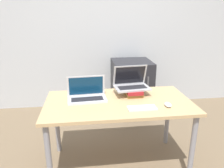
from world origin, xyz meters
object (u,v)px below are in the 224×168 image
wireless_keyboard (142,108)px  laptop_on_books (131,83)px  mouse (168,105)px  laptop_left (87,95)px  mini_fridge (131,87)px  book_stack (133,92)px

wireless_keyboard → laptop_on_books: bearing=93.2°
laptop_on_books → mouse: size_ratio=3.80×
laptop_left → wireless_keyboard: bearing=-30.8°
laptop_left → laptop_on_books: size_ratio=1.04×
laptop_on_books → wireless_keyboard: 0.39m
laptop_left → mini_fridge: bearing=58.5°
book_stack → mini_fridge: size_ratio=0.28×
laptop_left → mouse: bearing=-20.6°
book_stack → mini_fridge: (0.22, 1.11, -0.34)m
laptop_on_books → wireless_keyboard: size_ratio=1.43×
wireless_keyboard → mini_fridge: (0.22, 1.45, -0.31)m
laptop_left → wireless_keyboard: size_ratio=1.49×
book_stack → laptop_on_books: 0.09m
book_stack → laptop_on_books: size_ratio=0.63×
laptop_left → mini_fridge: size_ratio=0.47×
book_stack → mini_fridge: mini_fridge is taller
wireless_keyboard → mini_fridge: size_ratio=0.31×
book_stack → mouse: (0.25, -0.32, -0.02)m
laptop_left → laptop_on_books: (0.47, 0.09, 0.07)m
book_stack → mini_fridge: bearing=78.6°
laptop_left → book_stack: size_ratio=1.65×
laptop_left → book_stack: 0.49m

